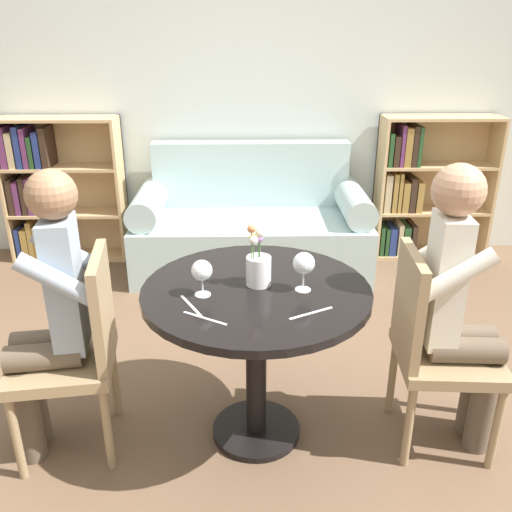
{
  "coord_description": "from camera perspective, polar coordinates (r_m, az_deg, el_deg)",
  "views": [
    {
      "loc": [
        -0.04,
        -1.99,
        1.72
      ],
      "look_at": [
        0.0,
        0.05,
        0.86
      ],
      "focal_mm": 38.0,
      "sensor_mm": 36.0,
      "label": 1
    }
  ],
  "objects": [
    {
      "name": "ground_plane",
      "position": [
        2.63,
        0.02,
        -18.04
      ],
      "size": [
        16.0,
        16.0,
        0.0
      ],
      "primitive_type": "plane",
      "color": "brown"
    },
    {
      "name": "back_wall",
      "position": [
        4.32,
        -0.62,
        17.92
      ],
      "size": [
        5.2,
        0.05,
        2.7
      ],
      "color": "silver",
      "rests_on": "ground_plane"
    },
    {
      "name": "round_table",
      "position": [
        2.28,
        0.02,
        -6.67
      ],
      "size": [
        0.94,
        0.94,
        0.74
      ],
      "color": "black",
      "rests_on": "ground_plane"
    },
    {
      "name": "couch",
      "position": [
        4.13,
        -0.5,
        2.88
      ],
      "size": [
        1.73,
        0.8,
        0.92
      ],
      "color": "#A8C1C1",
      "rests_on": "ground_plane"
    },
    {
      "name": "bookshelf_left",
      "position": [
        4.57,
        -20.75,
        6.57
      ],
      "size": [
        0.9,
        0.28,
        1.11
      ],
      "color": "tan",
      "rests_on": "ground_plane"
    },
    {
      "name": "bookshelf_right",
      "position": [
        4.52,
        16.69,
        6.79
      ],
      "size": [
        0.9,
        0.28,
        1.11
      ],
      "color": "tan",
      "rests_on": "ground_plane"
    },
    {
      "name": "chair_left",
      "position": [
        2.41,
        -18.21,
        -9.06
      ],
      "size": [
        0.47,
        0.47,
        0.9
      ],
      "rotation": [
        0.0,
        0.0,
        -1.44
      ],
      "color": "#937A56",
      "rests_on": "ground_plane"
    },
    {
      "name": "chair_right",
      "position": [
        2.44,
        18.07,
        -8.67
      ],
      "size": [
        0.45,
        0.45,
        0.9
      ],
      "rotation": [
        0.0,
        0.0,
        1.51
      ],
      "color": "#937A56",
      "rests_on": "ground_plane"
    },
    {
      "name": "person_left",
      "position": [
        2.34,
        -20.91,
        -5.86
      ],
      "size": [
        0.44,
        0.37,
        1.25
      ],
      "rotation": [
        0.0,
        0.0,
        -1.44
      ],
      "color": "brown",
      "rests_on": "ground_plane"
    },
    {
      "name": "person_right",
      "position": [
        2.37,
        20.66,
        -4.98
      ],
      "size": [
        0.43,
        0.36,
        1.26
      ],
      "rotation": [
        0.0,
        0.0,
        1.51
      ],
      "color": "brown",
      "rests_on": "ground_plane"
    },
    {
      "name": "wine_glass_left",
      "position": [
        2.12,
        -5.72,
        -1.64
      ],
      "size": [
        0.08,
        0.08,
        0.15
      ],
      "color": "white",
      "rests_on": "round_table"
    },
    {
      "name": "wine_glass_right",
      "position": [
        2.16,
        5.06,
        -0.88
      ],
      "size": [
        0.09,
        0.09,
        0.16
      ],
      "color": "white",
      "rests_on": "round_table"
    },
    {
      "name": "flower_vase",
      "position": [
        2.21,
        0.22,
        -1.01
      ],
      "size": [
        0.1,
        0.1,
        0.27
      ],
      "color": "silver",
      "rests_on": "round_table"
    },
    {
      "name": "knife_left_setting",
      "position": [
        2.09,
        -6.87,
        -5.21
      ],
      "size": [
        0.1,
        0.17,
        0.0
      ],
      "color": "silver",
      "rests_on": "round_table"
    },
    {
      "name": "fork_left_setting",
      "position": [
        2.0,
        -5.42,
        -6.54
      ],
      "size": [
        0.17,
        0.11,
        0.0
      ],
      "color": "silver",
      "rests_on": "round_table"
    },
    {
      "name": "knife_right_setting",
      "position": [
        2.03,
        5.81,
        -6.01
      ],
      "size": [
        0.17,
        0.1,
        0.0
      ],
      "color": "silver",
      "rests_on": "round_table"
    }
  ]
}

